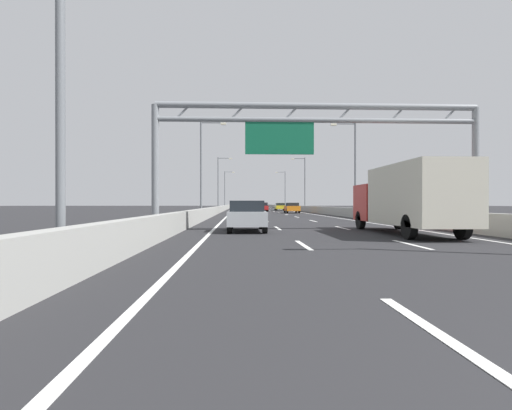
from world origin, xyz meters
The scene contains 56 objects.
ground_plane centered at (0.00, 100.00, 0.00)m, with size 260.00×260.00×0.00m, color #262628.
lane_dash_left_0 centered at (-1.80, 3.50, 0.01)m, with size 0.16×3.00×0.01m, color white.
lane_dash_left_1 centered at (-1.80, 12.50, 0.01)m, with size 0.16×3.00×0.01m, color white.
lane_dash_left_2 centered at (-1.80, 21.50, 0.01)m, with size 0.16×3.00×0.01m, color white.
lane_dash_left_3 centered at (-1.80, 30.50, 0.01)m, with size 0.16×3.00×0.01m, color white.
lane_dash_left_4 centered at (-1.80, 39.50, 0.01)m, with size 0.16×3.00×0.01m, color white.
lane_dash_left_5 centered at (-1.80, 48.50, 0.01)m, with size 0.16×3.00×0.01m, color white.
lane_dash_left_6 centered at (-1.80, 57.50, 0.01)m, with size 0.16×3.00×0.01m, color white.
lane_dash_left_7 centered at (-1.80, 66.50, 0.01)m, with size 0.16×3.00×0.01m, color white.
lane_dash_left_8 centered at (-1.80, 75.50, 0.01)m, with size 0.16×3.00×0.01m, color white.
lane_dash_left_9 centered at (-1.80, 84.50, 0.01)m, with size 0.16×3.00×0.01m, color white.
lane_dash_left_10 centered at (-1.80, 93.50, 0.01)m, with size 0.16×3.00×0.01m, color white.
lane_dash_left_11 centered at (-1.80, 102.50, 0.01)m, with size 0.16×3.00×0.01m, color white.
lane_dash_left_12 centered at (-1.80, 111.50, 0.01)m, with size 0.16×3.00×0.01m, color white.
lane_dash_left_13 centered at (-1.80, 120.50, 0.01)m, with size 0.16×3.00×0.01m, color white.
lane_dash_left_14 centered at (-1.80, 129.50, 0.01)m, with size 0.16×3.00×0.01m, color white.
lane_dash_left_15 centered at (-1.80, 138.50, 0.01)m, with size 0.16×3.00×0.01m, color white.
lane_dash_left_16 centered at (-1.80, 147.50, 0.01)m, with size 0.16×3.00×0.01m, color white.
lane_dash_left_17 centered at (-1.80, 156.50, 0.01)m, with size 0.16×3.00×0.01m, color white.
lane_dash_right_1 centered at (1.80, 12.50, 0.01)m, with size 0.16×3.00×0.01m, color white.
lane_dash_right_2 centered at (1.80, 21.50, 0.01)m, with size 0.16×3.00×0.01m, color white.
lane_dash_right_3 centered at (1.80, 30.50, 0.01)m, with size 0.16×3.00×0.01m, color white.
lane_dash_right_4 centered at (1.80, 39.50, 0.01)m, with size 0.16×3.00×0.01m, color white.
lane_dash_right_5 centered at (1.80, 48.50, 0.01)m, with size 0.16×3.00×0.01m, color white.
lane_dash_right_6 centered at (1.80, 57.50, 0.01)m, with size 0.16×3.00×0.01m, color white.
lane_dash_right_7 centered at (1.80, 66.50, 0.01)m, with size 0.16×3.00×0.01m, color white.
lane_dash_right_8 centered at (1.80, 75.50, 0.01)m, with size 0.16×3.00×0.01m, color white.
lane_dash_right_9 centered at (1.80, 84.50, 0.01)m, with size 0.16×3.00×0.01m, color white.
lane_dash_right_10 centered at (1.80, 93.50, 0.01)m, with size 0.16×3.00×0.01m, color white.
lane_dash_right_11 centered at (1.80, 102.50, 0.01)m, with size 0.16×3.00×0.01m, color white.
lane_dash_right_12 centered at (1.80, 111.50, 0.01)m, with size 0.16×3.00×0.01m, color white.
lane_dash_right_13 centered at (1.80, 120.50, 0.01)m, with size 0.16×3.00×0.01m, color white.
lane_dash_right_14 centered at (1.80, 129.50, 0.01)m, with size 0.16×3.00×0.01m, color white.
lane_dash_right_15 centered at (1.80, 138.50, 0.01)m, with size 0.16×3.00×0.01m, color white.
lane_dash_right_16 centered at (1.80, 147.50, 0.01)m, with size 0.16×3.00×0.01m, color white.
lane_dash_right_17 centered at (1.80, 156.50, 0.01)m, with size 0.16×3.00×0.01m, color white.
edge_line_left centered at (-5.25, 88.00, 0.01)m, with size 0.16×176.00×0.01m, color white.
edge_line_right centered at (5.25, 88.00, 0.01)m, with size 0.16×176.00×0.01m, color white.
barrier_left centered at (-6.90, 110.00, 0.47)m, with size 0.45×220.00×0.95m.
barrier_right centered at (6.90, 110.00, 0.47)m, with size 0.45×220.00×0.95m.
sign_gantry centered at (-0.25, 19.25, 4.85)m, with size 16.38×0.36×6.36m.
streetlamp_left_near centered at (-7.47, 8.07, 5.40)m, with size 2.58×0.28×9.50m.
streetlamp_left_mid centered at (-7.47, 39.47, 5.40)m, with size 2.58×0.28×9.50m.
streetlamp_right_mid centered at (7.47, 39.47, 5.40)m, with size 2.58×0.28×9.50m.
streetlamp_left_far centered at (-7.47, 70.86, 5.40)m, with size 2.58×0.28×9.50m.
streetlamp_right_far centered at (7.47, 70.86, 5.40)m, with size 2.58×0.28×9.50m.
streetlamp_left_distant centered at (-7.47, 102.25, 5.40)m, with size 2.58×0.28×9.50m.
streetlamp_right_distant centered at (7.47, 102.25, 5.40)m, with size 2.58×0.28×9.50m.
green_car centered at (-3.39, 92.64, 0.77)m, with size 1.78×4.15×1.49m.
blue_car centered at (0.23, 78.55, 0.73)m, with size 1.79×4.40×1.43m.
black_car centered at (-3.42, 52.82, 0.77)m, with size 1.83×4.60×1.49m.
orange_car centered at (3.43, 55.84, 0.75)m, with size 1.86×4.11×1.45m.
yellow_car centered at (3.74, 75.62, 0.75)m, with size 1.82×4.19×1.43m.
silver_car centered at (-3.55, 19.22, 0.76)m, with size 1.83×4.33×1.50m.
red_car centered at (-0.24, 65.19, 0.77)m, with size 1.82×4.29×1.50m.
box_truck centered at (3.56, 16.92, 1.64)m, with size 2.35×8.47×3.00m.
Camera 1 is at (-3.88, -0.71, 1.38)m, focal length 28.43 mm.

